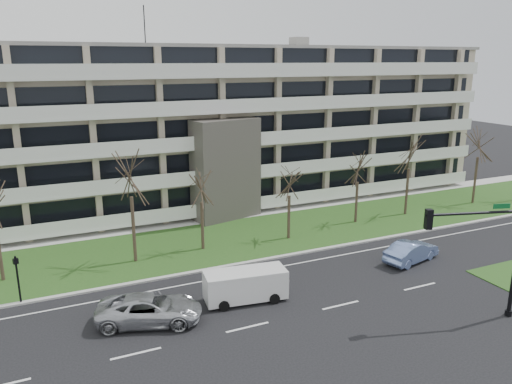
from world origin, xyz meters
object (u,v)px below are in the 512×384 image
white_van (246,283)px  traffic_signal (486,246)px  blue_sedan (411,251)px  pedestrian_signal (17,274)px  silver_pickup (150,309)px

white_van → traffic_signal: (10.92, -7.35, 3.17)m
blue_sedan → pedestrian_signal: pedestrian_signal is taller
blue_sedan → white_van: (-13.07, -0.55, 0.38)m
white_van → pedestrian_signal: bearing=165.1°
silver_pickup → blue_sedan: (18.94, 0.74, -0.03)m
blue_sedan → traffic_signal: 8.92m
traffic_signal → pedestrian_signal: 26.52m
pedestrian_signal → white_van: bearing=-40.7°
traffic_signal → silver_pickup: bearing=173.2°
silver_pickup → blue_sedan: silver_pickup is taller
silver_pickup → blue_sedan: 18.95m
silver_pickup → traffic_signal: bearing=-93.9°
white_van → pedestrian_signal: pedestrian_signal is taller
blue_sedan → traffic_signal: (-2.16, -7.90, 3.55)m
blue_sedan → white_van: size_ratio=0.91×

